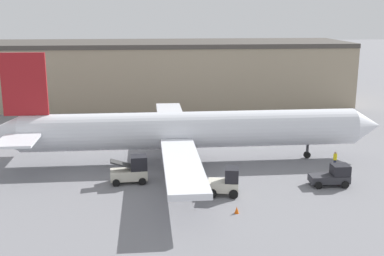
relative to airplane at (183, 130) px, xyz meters
The scene contains 8 objects.
ground_plane 3.51m from the airplane, ahead, with size 400.00×400.00×0.00m, color slate.
terminal_building 33.77m from the airplane, 102.83° to the left, with size 73.41×15.71×10.24m.
airplane is the anchor object (origin of this frame).
ground_crew_worker 15.57m from the airplane, 11.59° to the right, with size 0.36×0.36×1.64m.
baggage_tug 10.18m from the airplane, 71.98° to the right, with size 2.90×2.37×2.41m.
belt_loader_truck 7.94m from the airplane, 131.19° to the right, with size 3.44×2.12×2.50m.
pushback_tug 15.43m from the airplane, 31.81° to the right, with size 3.50×1.84×1.92m.
safety_cone_near 14.09m from the airplane, 75.98° to the right, with size 0.36×0.36×0.55m.
Camera 1 is at (-3.98, -47.59, 15.40)m, focal length 45.00 mm.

